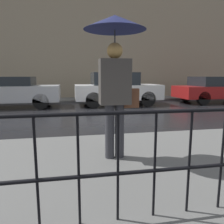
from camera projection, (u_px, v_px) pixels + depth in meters
ground_plane at (108, 113)px, 8.52m from camera, size 80.00×80.00×0.00m
sidewalk_near at (163, 162)px, 3.50m from camera, size 28.00×3.18×0.13m
sidewalk_far at (95, 99)px, 12.83m from camera, size 28.00×1.78×0.13m
lane_marking at (108, 113)px, 8.52m from camera, size 25.20×0.12×0.01m
building_storefront at (93, 47)px, 13.33m from camera, size 28.00×0.30×6.39m
railing_foreground at (223, 147)px, 2.09m from camera, size 12.00×0.04×1.01m
pedestrian at (115, 55)px, 3.28m from camera, size 0.93×0.93×2.18m
car_silver at (13, 91)px, 9.92m from camera, size 4.08×1.77×1.40m
car_white at (116, 89)px, 10.79m from camera, size 4.14×1.94×1.60m
car_red at (217, 89)px, 11.83m from camera, size 4.57×1.91×1.39m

